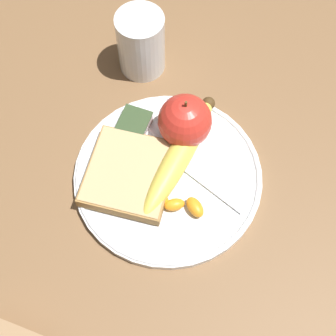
{
  "coord_description": "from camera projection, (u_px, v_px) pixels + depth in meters",
  "views": [
    {
      "loc": [
        -0.25,
        -0.09,
        0.59
      ],
      "look_at": [
        0.0,
        0.0,
        0.03
      ],
      "focal_mm": 50.0,
      "sensor_mm": 36.0,
      "label": 1
    }
  ],
  "objects": [
    {
      "name": "orange_segment_2",
      "position": [
        195.0,
        207.0,
        0.6
      ],
      "size": [
        0.03,
        0.04,
        0.02
      ],
      "color": "orange",
      "rests_on": "plate"
    },
    {
      "name": "banana",
      "position": [
        180.0,
        154.0,
        0.63
      ],
      "size": [
        0.2,
        0.06,
        0.03
      ],
      "color": "#E0CC4C",
      "rests_on": "plate"
    },
    {
      "name": "bread_slice",
      "position": [
        130.0,
        174.0,
        0.62
      ],
      "size": [
        0.13,
        0.12,
        0.02
      ],
      "color": "olive",
      "rests_on": "plate"
    },
    {
      "name": "jam_packet",
      "position": [
        134.0,
        126.0,
        0.65
      ],
      "size": [
        0.05,
        0.04,
        0.02
      ],
      "color": "white",
      "rests_on": "plate"
    },
    {
      "name": "orange_segment_1",
      "position": [
        154.0,
        199.0,
        0.61
      ],
      "size": [
        0.03,
        0.03,
        0.02
      ],
      "color": "orange",
      "rests_on": "plate"
    },
    {
      "name": "orange_segment_3",
      "position": [
        151.0,
        177.0,
        0.62
      ],
      "size": [
        0.04,
        0.04,
        0.02
      ],
      "color": "orange",
      "rests_on": "plate"
    },
    {
      "name": "juice_glass",
      "position": [
        141.0,
        45.0,
        0.69
      ],
      "size": [
        0.07,
        0.07,
        0.1
      ],
      "color": "silver",
      "rests_on": "ground_plane"
    },
    {
      "name": "fork",
      "position": [
        181.0,
        164.0,
        0.64
      ],
      "size": [
        0.08,
        0.18,
        0.0
      ],
      "rotation": [
        0.0,
        0.0,
        13.78
      ],
      "color": "silver",
      "rests_on": "plate"
    },
    {
      "name": "plate",
      "position": [
        168.0,
        176.0,
        0.64
      ],
      "size": [
        0.26,
        0.26,
        0.01
      ],
      "color": "silver",
      "rests_on": "ground_plane"
    },
    {
      "name": "apple",
      "position": [
        183.0,
        120.0,
        0.63
      ],
      "size": [
        0.07,
        0.07,
        0.08
      ],
      "color": "red",
      "rests_on": "plate"
    },
    {
      "name": "ground_plane",
      "position": [
        168.0,
        178.0,
        0.64
      ],
      "size": [
        3.0,
        3.0,
        0.0
      ],
      "primitive_type": "plane",
      "color": "brown"
    },
    {
      "name": "orange_segment_4",
      "position": [
        174.0,
        205.0,
        0.61
      ],
      "size": [
        0.03,
        0.03,
        0.02
      ],
      "color": "orange",
      "rests_on": "plate"
    },
    {
      "name": "orange_segment_0",
      "position": [
        158.0,
        182.0,
        0.62
      ],
      "size": [
        0.03,
        0.04,
        0.02
      ],
      "color": "orange",
      "rests_on": "plate"
    }
  ]
}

